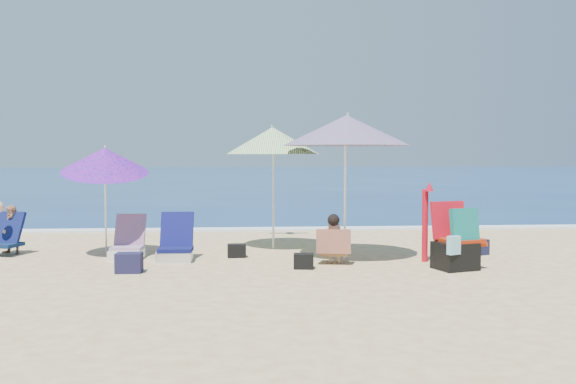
{
  "coord_description": "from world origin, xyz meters",
  "views": [
    {
      "loc": [
        -1.04,
        -9.27,
        1.69
      ],
      "look_at": [
        -0.3,
        1.0,
        1.1
      ],
      "focal_mm": 39.65,
      "sensor_mm": 36.0,
      "label": 1
    }
  ],
  "objects": [
    {
      "name": "umbrella_striped",
      "position": [
        -0.49,
        2.19,
        1.96
      ],
      "size": [
        1.87,
        1.87,
        2.24
      ],
      "color": "silver",
      "rests_on": "ground"
    },
    {
      "name": "sea",
      "position": [
        0.0,
        45.0,
        -0.05
      ],
      "size": [
        120.0,
        80.0,
        0.12
      ],
      "color": "navy",
      "rests_on": "ground"
    },
    {
      "name": "chair_rainbow",
      "position": [
        -2.93,
        1.26,
        0.19
      ],
      "size": [
        0.55,
        0.67,
        0.71
      ],
      "color": "#E26F4F",
      "rests_on": "ground"
    },
    {
      "name": "bag_black_a",
      "position": [
        -1.14,
        1.26,
        0.11
      ],
      "size": [
        0.31,
        0.24,
        0.22
      ],
      "color": "black",
      "rests_on": "ground"
    },
    {
      "name": "foam",
      "position": [
        0.0,
        5.1,
        0.02
      ],
      "size": [
        120.0,
        0.5,
        0.04
      ],
      "color": "white",
      "rests_on": "ground"
    },
    {
      "name": "chair_navy",
      "position": [
        -2.12,
        1.0,
        0.2
      ],
      "size": [
        0.57,
        0.68,
        0.76
      ],
      "color": "#0C1048",
      "rests_on": "ground"
    },
    {
      "name": "camp_chair_left",
      "position": [
        2.12,
        -0.08,
        0.3
      ],
      "size": [
        0.77,
        0.73,
        1.0
      ],
      "color": "#9F250B",
      "rests_on": "ground"
    },
    {
      "name": "ground",
      "position": [
        0.0,
        0.0,
        0.0
      ],
      "size": [
        120.0,
        120.0,
        0.0
      ],
      "color": "#D8BC84",
      "rests_on": "ground"
    },
    {
      "name": "furled_umbrella",
      "position": [
        1.87,
        0.58,
        0.7
      ],
      "size": [
        0.19,
        0.24,
        1.28
      ],
      "color": "red",
      "rests_on": "ground"
    },
    {
      "name": "bag_navy_b",
      "position": [
        2.95,
        1.24,
        0.13
      ],
      "size": [
        0.43,
        0.38,
        0.26
      ],
      "color": "#161832",
      "rests_on": "ground"
    },
    {
      "name": "person_left",
      "position": [
        -5.01,
        1.87,
        0.43
      ],
      "size": [
        0.63,
        0.7,
        0.94
      ],
      "color": "tan",
      "rests_on": "ground"
    },
    {
      "name": "umbrella_turquoise",
      "position": [
        0.65,
        0.97,
        2.1
      ],
      "size": [
        2.28,
        2.28,
        2.38
      ],
      "color": "white",
      "rests_on": "ground"
    },
    {
      "name": "camp_chair_right",
      "position": [
        2.19,
        -0.06,
        0.33
      ],
      "size": [
        0.69,
        0.78,
        0.92
      ],
      "color": "#B9320D",
      "rests_on": "ground"
    },
    {
      "name": "bag_black_b",
      "position": [
        -0.13,
        0.11,
        0.11
      ],
      "size": [
        0.32,
        0.24,
        0.23
      ],
      "color": "black",
      "rests_on": "ground"
    },
    {
      "name": "umbrella_blue",
      "position": [
        -3.32,
        1.5,
        1.62
      ],
      "size": [
        1.73,
        1.77,
        1.97
      ],
      "color": "silver",
      "rests_on": "ground"
    },
    {
      "name": "person_center",
      "position": [
        0.38,
        0.5,
        0.38
      ],
      "size": [
        0.56,
        0.52,
        0.78
      ],
      "color": "tan",
      "rests_on": "ground"
    },
    {
      "name": "bag_navy_a",
      "position": [
        -2.68,
        -0.03,
        0.14
      ],
      "size": [
        0.37,
        0.27,
        0.29
      ],
      "color": "#191835",
      "rests_on": "ground"
    },
    {
      "name": "bag_tan",
      "position": [
        0.45,
        1.31,
        0.12
      ],
      "size": [
        0.3,
        0.23,
        0.25
      ],
      "color": "tan",
      "rests_on": "ground"
    }
  ]
}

